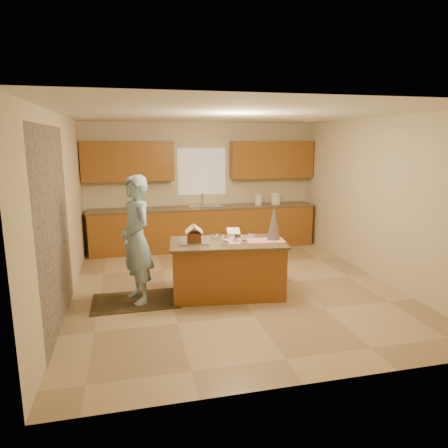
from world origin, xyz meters
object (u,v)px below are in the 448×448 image
at_px(gingerbread_house, 194,236).
at_px(tinsel_tree, 274,224).
at_px(island_base, 227,269).
at_px(boy, 136,240).

bearing_deg(gingerbread_house, tinsel_tree, -2.42).
height_order(island_base, boy, boy).
distance_m(tinsel_tree, boy, 2.05).
bearing_deg(gingerbread_house, boy, 178.07).
height_order(tinsel_tree, gingerbread_house, tinsel_tree).
relative_size(island_base, boy, 0.89).
relative_size(tinsel_tree, boy, 0.27).
bearing_deg(tinsel_tree, island_base, 176.95).
height_order(island_base, gingerbread_house, gingerbread_house).
bearing_deg(tinsel_tree, boy, 177.78).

